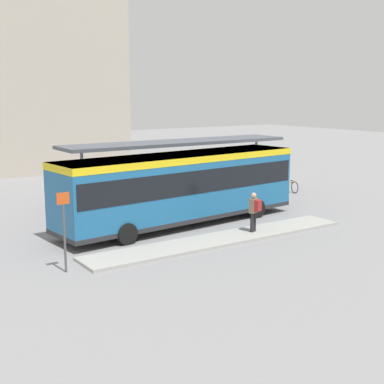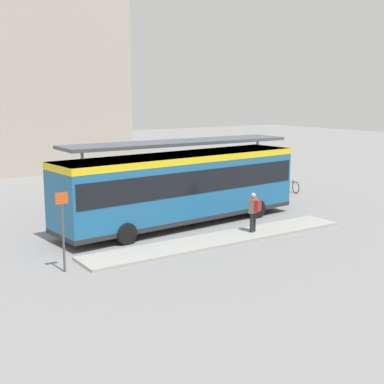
# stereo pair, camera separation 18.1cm
# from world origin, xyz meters

# --- Properties ---
(ground_plane) EXTENTS (120.00, 120.00, 0.00)m
(ground_plane) POSITION_xyz_m (0.00, 0.00, 0.00)
(ground_plane) COLOR gray
(curb_island) EXTENTS (12.39, 1.80, 0.12)m
(curb_island) POSITION_xyz_m (-0.11, -3.27, 0.06)
(curb_island) COLOR #9E9E99
(curb_island) RESTS_ON ground_plane
(city_bus) EXTENTS (12.49, 3.71, 3.33)m
(city_bus) POSITION_xyz_m (0.01, 0.00, 1.94)
(city_bus) COLOR #1E6093
(city_bus) RESTS_ON ground_plane
(pedestrian_waiting) EXTENTS (0.49, 0.53, 1.74)m
(pedestrian_waiting) POSITION_xyz_m (1.67, -3.29, 1.12)
(pedestrian_waiting) COLOR #232328
(pedestrian_waiting) RESTS_ON curb_island
(bicycle_orange) EXTENTS (0.48, 1.72, 0.75)m
(bicycle_orange) POSITION_xyz_m (10.32, 3.36, 0.38)
(bicycle_orange) COLOR black
(bicycle_orange) RESTS_ON ground_plane
(bicycle_yellow) EXTENTS (0.48, 1.57, 0.68)m
(bicycle_yellow) POSITION_xyz_m (10.34, 4.14, 0.34)
(bicycle_yellow) COLOR black
(bicycle_yellow) RESTS_ON ground_plane
(station_shelter) EXTENTS (13.70, 2.63, 3.45)m
(station_shelter) POSITION_xyz_m (2.96, 4.87, 3.32)
(station_shelter) COLOR #4C515B
(station_shelter) RESTS_ON ground_plane
(potted_planter_near_shelter) EXTENTS (1.00, 1.00, 1.34)m
(potted_planter_near_shelter) POSITION_xyz_m (0.76, 2.76, 0.68)
(potted_planter_near_shelter) COLOR slate
(potted_planter_near_shelter) RESTS_ON ground_plane
(platform_sign) EXTENTS (0.44, 0.08, 2.80)m
(platform_sign) POSITION_xyz_m (-7.01, -3.48, 1.56)
(platform_sign) COLOR #4C4C51
(platform_sign) RESTS_ON ground_plane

